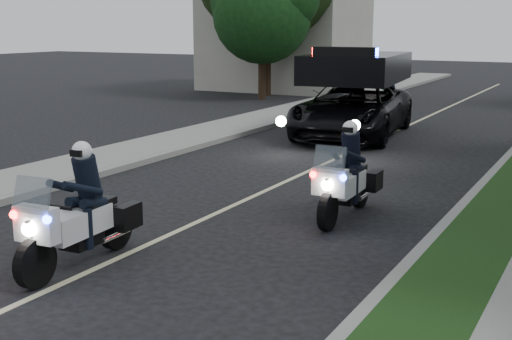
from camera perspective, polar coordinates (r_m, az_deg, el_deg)
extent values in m
plane|color=black|center=(11.01, -10.49, -6.84)|extent=(120.00, 120.00, 0.00)
cube|color=gray|center=(18.55, 20.08, 0.64)|extent=(0.20, 60.00, 0.15)
cube|color=gray|center=(21.28, -2.27, 2.77)|extent=(0.20, 60.00, 0.15)
cube|color=gray|center=(21.85, -4.76, 2.99)|extent=(2.00, 60.00, 0.16)
cube|color=#A8A396|center=(37.89, 2.44, 12.09)|extent=(8.00, 6.00, 7.00)
cube|color=#BFB78C|center=(19.55, 8.13, 1.60)|extent=(0.12, 50.00, 0.01)
imported|color=black|center=(22.13, 8.05, 2.83)|extent=(3.65, 6.63, 3.08)
imported|color=black|center=(30.49, 11.00, 5.27)|extent=(0.79, 1.87, 0.95)
imported|color=black|center=(30.49, 11.00, 5.27)|extent=(0.71, 0.51, 1.83)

